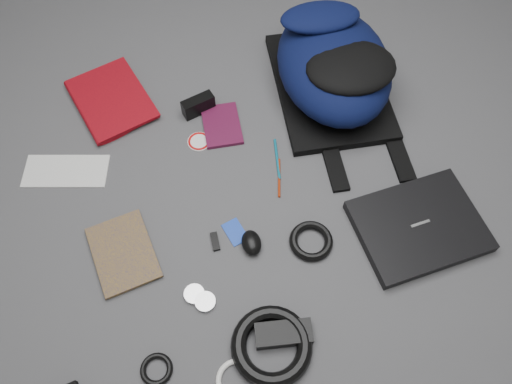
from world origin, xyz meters
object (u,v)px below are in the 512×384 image
object	(u,v)px
backpack	(334,64)
mouse	(251,243)
textbook_red	(80,114)
comic_book	(95,264)
laptop	(419,226)
compact_camera	(198,105)
power_brick	(284,334)
dvd_case	(222,125)

from	to	relation	value
backpack	mouse	xyz separation A→B (m)	(-0.42, -0.47, -0.09)
textbook_red	comic_book	bearing A→B (deg)	-107.30
backpack	comic_book	bearing A→B (deg)	-146.89
laptop	comic_book	bearing A→B (deg)	167.99
comic_book	compact_camera	xyz separation A→B (m)	(0.40, 0.43, 0.02)
compact_camera	laptop	bearing A→B (deg)	-63.55
compact_camera	power_brick	distance (m)	0.77
textbook_red	comic_book	xyz separation A→B (m)	(-0.03, -0.52, -0.01)
laptop	comic_book	xyz separation A→B (m)	(-0.89, 0.17, -0.01)
laptop	textbook_red	size ratio (longest dim) A/B	1.17
power_brick	comic_book	bearing A→B (deg)	153.59
textbook_red	compact_camera	size ratio (longest dim) A/B	2.78
laptop	compact_camera	size ratio (longest dim) A/B	3.26
laptop	mouse	size ratio (longest dim) A/B	4.50
laptop	mouse	xyz separation A→B (m)	(-0.46, 0.09, 0.00)
backpack	power_brick	world-z (taller)	backpack
comic_book	power_brick	world-z (taller)	power_brick
dvd_case	mouse	size ratio (longest dim) A/B	2.14
laptop	comic_book	size ratio (longest dim) A/B	1.56
mouse	backpack	bearing A→B (deg)	53.28
textbook_red	mouse	world-z (taller)	mouse
laptop	power_brick	world-z (taller)	power_brick
compact_camera	mouse	bearing A→B (deg)	-100.23
comic_book	compact_camera	distance (m)	0.59
mouse	compact_camera	bearing A→B (deg)	97.57
laptop	backpack	bearing A→B (deg)	93.31
compact_camera	backpack	bearing A→B (deg)	-17.70
mouse	power_brick	xyz separation A→B (m)	(0.00, -0.26, -0.00)
dvd_case	compact_camera	xyz separation A→B (m)	(-0.05, 0.08, 0.02)
comic_book	power_brick	size ratio (longest dim) A/B	1.53
backpack	dvd_case	distance (m)	0.40
power_brick	mouse	bearing A→B (deg)	102.41
backpack	laptop	world-z (taller)	backpack
backpack	dvd_case	xyz separation A→B (m)	(-0.39, -0.04, -0.11)
dvd_case	compact_camera	distance (m)	0.10
textbook_red	backpack	bearing A→B (deg)	-22.86
compact_camera	comic_book	bearing A→B (deg)	-145.61
power_brick	dvd_case	bearing A→B (deg)	99.21
compact_camera	dvd_case	bearing A→B (deg)	-69.24
mouse	textbook_red	bearing A→B (deg)	128.31
comic_book	dvd_case	world-z (taller)	comic_book
textbook_red	mouse	distance (m)	0.71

